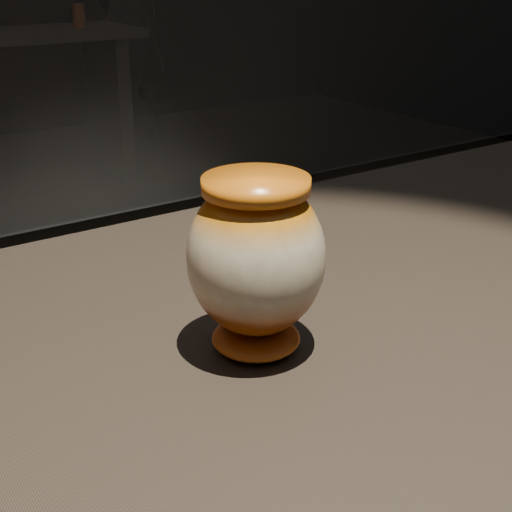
% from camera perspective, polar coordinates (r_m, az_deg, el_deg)
% --- Properties ---
extents(display_plinth, '(2.00, 0.80, 0.90)m').
position_cam_1_polar(display_plinth, '(1.02, 5.40, -17.33)').
color(display_plinth, black).
rests_on(display_plinth, ground).
extents(main_vase, '(0.18, 0.18, 0.19)m').
position_cam_1_polar(main_vase, '(0.73, 0.00, -0.25)').
color(main_vase, '#7C320B').
rests_on(main_vase, display_plinth).
extents(back_vase_right, '(0.07, 0.07, 0.13)m').
position_cam_1_polar(back_vase_right, '(4.39, -14.01, 18.14)').
color(back_vase_right, maroon).
rests_on(back_vase_right, back_shelf).
extents(visitor, '(0.72, 0.58, 1.73)m').
position_cam_1_polar(visitor, '(5.22, -10.24, 18.01)').
color(visitor, black).
rests_on(visitor, ground).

